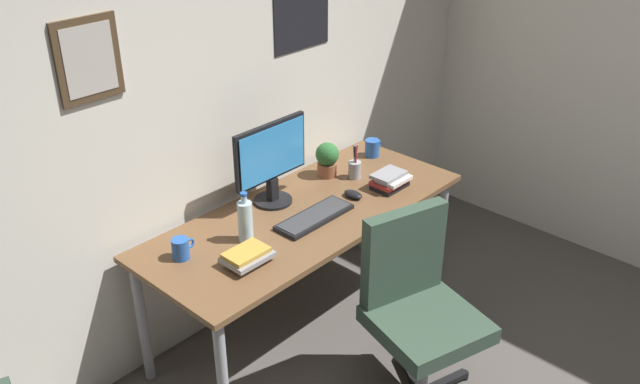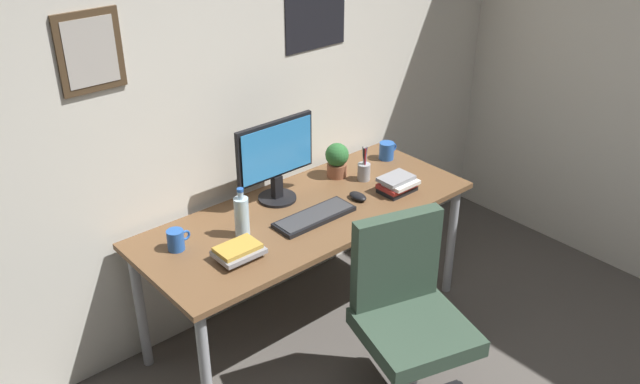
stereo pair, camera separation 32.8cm
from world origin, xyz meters
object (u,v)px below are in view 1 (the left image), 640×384
coffee_mug_near (181,249)px  potted_plant (327,158)px  coffee_mug_far (372,148)px  pen_cup (355,169)px  keyboard (315,217)px  book_stack_left (390,181)px  computer_mouse (353,194)px  office_chair (417,303)px  monitor (271,160)px  book_stack_right (247,256)px  water_bottle (245,221)px

coffee_mug_near → potted_plant: size_ratio=0.60×
coffee_mug_near → coffee_mug_far: 1.43m
coffee_mug_near → potted_plant: potted_plant is taller
pen_cup → keyboard: bearing=-163.0°
book_stack_left → computer_mouse: bearing=161.3°
office_chair → monitor: size_ratio=2.07×
potted_plant → book_stack_right: 0.94m
coffee_mug_near → potted_plant: (1.05, 0.07, 0.05)m
water_bottle → coffee_mug_near: 0.32m
coffee_mug_far → pen_cup: (-0.29, -0.11, 0.00)m
keyboard → potted_plant: size_ratio=2.21×
water_bottle → coffee_mug_far: bearing=7.6°
water_bottle → book_stack_left: size_ratio=1.33×
coffee_mug_near → potted_plant: 1.06m
computer_mouse → keyboard: bearing=-179.2°
coffee_mug_far → book_stack_right: bearing=-166.7°
monitor → coffee_mug_far: (0.79, -0.03, -0.19)m
monitor → coffee_mug_near: size_ratio=3.95×
office_chair → potted_plant: (0.39, 0.91, 0.30)m
keyboard → computer_mouse: bearing=0.8°
monitor → pen_cup: bearing=-15.2°
coffee_mug_far → book_stack_right: 1.29m
keyboard → monitor: bearing=93.4°
water_bottle → book_stack_left: (0.88, -0.17, -0.06)m
water_bottle → pen_cup: bearing=3.0°
book_stack_left → book_stack_right: book_stack_left is taller
office_chair → book_stack_right: (-0.49, 0.59, 0.23)m
coffee_mug_far → book_stack_left: (-0.25, -0.32, -0.01)m
keyboard → book_stack_left: 0.52m
book_stack_left → book_stack_right: 1.00m
computer_mouse → coffee_mug_near: (-0.96, 0.20, 0.03)m
computer_mouse → potted_plant: potted_plant is taller
office_chair → coffee_mug_near: 1.09m
pen_cup → book_stack_right: bearing=-168.9°
potted_plant → computer_mouse: bearing=-109.7°
office_chair → keyboard: (-0.01, 0.63, 0.21)m
monitor → coffee_mug_far: 0.81m
book_stack_left → potted_plant: bearing=109.2°
coffee_mug_far → book_stack_right: size_ratio=0.59×
office_chair → coffee_mug_near: (-0.67, 0.83, 0.24)m
computer_mouse → book_stack_left: 0.23m
book_stack_left → pen_cup: bearing=100.0°
monitor → keyboard: monitor is taller
coffee_mug_near → book_stack_right: size_ratio=0.55×
monitor → water_bottle: bearing=-152.4°
office_chair → book_stack_right: bearing=130.0°
potted_plant → pen_cup: pen_cup is taller
keyboard → pen_cup: 0.50m
coffee_mug_far → book_stack_left: coffee_mug_far is taller
computer_mouse → coffee_mug_far: 0.53m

